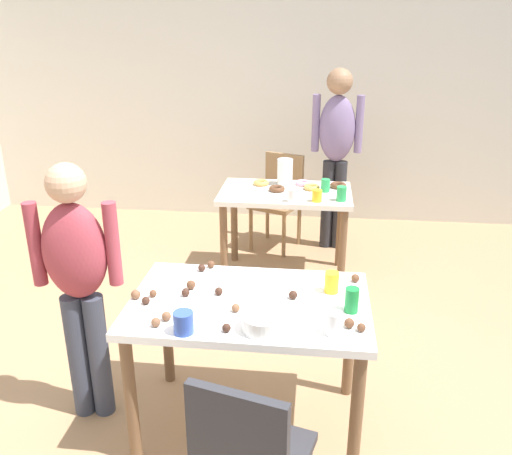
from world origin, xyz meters
The scene contains 39 objects.
ground_plane centered at (0.00, 0.00, 0.00)m, with size 6.40×6.40×0.00m, color #9E7A56.
wall_back centered at (0.00, 3.20, 1.30)m, with size 6.40×0.10×2.60m, color beige.
dining_table_near centered at (0.10, -0.15, 0.65)m, with size 1.18×0.76×0.75m.
dining_table_far centered at (0.16, 1.66, 0.63)m, with size 1.05×0.65×0.75m.
chair_far_table centered at (0.06, 2.34, 0.50)m, with size 0.52×0.52×0.87m.
person_girl_near centered at (-0.77, -0.15, 0.84)m, with size 0.46×0.24×1.42m.
person_adult_far centered at (0.56, 2.35, 1.00)m, with size 0.45×0.23×1.65m.
mixing_bowl centered at (0.19, -0.40, 0.79)m, with size 0.19×0.19×0.07m, color white.
soda_can centered at (0.59, -0.20, 0.81)m, with size 0.07×0.07×0.12m, color #198438.
fork_near centered at (0.10, -0.14, 0.75)m, with size 0.17×0.02×0.01m, color silver.
cup_near_0 centered at (0.50, -0.01, 0.80)m, with size 0.07×0.07×0.11m, color yellow.
cup_near_1 centered at (-0.15, -0.47, 0.80)m, with size 0.09×0.09×0.10m, color #3351B2.
cup_near_2 centered at (0.51, -0.41, 0.80)m, with size 0.07×0.07×0.11m, color white.
cake_ball_0 centered at (-0.21, -0.06, 0.77)m, with size 0.05×0.05×0.05m, color brown.
cake_ball_1 centered at (-0.40, -0.24, 0.77)m, with size 0.04×0.04×0.04m, color #3D2319.
cake_ball_2 centered at (-0.26, -0.38, 0.77)m, with size 0.04×0.04×0.04m, color brown.
cake_ball_3 centered at (0.05, -0.26, 0.77)m, with size 0.04×0.04×0.04m, color brown.
cake_ball_4 centered at (0.63, -0.37, 0.77)m, with size 0.04×0.04×0.04m, color brown.
cake_ball_5 centered at (-0.16, 0.20, 0.77)m, with size 0.04×0.04×0.04m, color brown.
cake_ball_6 centered at (-0.06, -0.11, 0.77)m, with size 0.04×0.04×0.04m, color #3D2319.
cake_ball_7 centered at (0.58, -0.34, 0.77)m, with size 0.05×0.05×0.05m, color brown.
cake_ball_8 centered at (0.31, -0.10, 0.77)m, with size 0.04×0.04×0.04m, color #3D2319.
cake_ball_9 centered at (-0.46, -0.19, 0.77)m, with size 0.05×0.05×0.05m, color brown.
cake_ball_10 centered at (0.03, -0.44, 0.77)m, with size 0.04×0.04×0.04m, color #3D2319.
cake_ball_11 centered at (-0.38, -0.16, 0.77)m, with size 0.04×0.04×0.04m, color brown.
cake_ball_12 centered at (-0.22, -0.14, 0.77)m, with size 0.04×0.04×0.04m, color #3D2319.
cake_ball_13 centered at (-0.29, -0.43, 0.77)m, with size 0.04×0.04×0.04m, color brown.
cake_ball_14 centered at (0.63, 0.12, 0.77)m, with size 0.04×0.04×0.04m, color brown.
cake_ball_15 centered at (-0.20, 0.15, 0.77)m, with size 0.04×0.04×0.04m, color #3D2319.
pitcher_far centered at (0.14, 1.85, 0.86)m, with size 0.13×0.13×0.22m, color white.
cup_far_0 centered at (0.23, 1.40, 0.80)m, with size 0.08×0.08×0.10m, color white.
cup_far_1 centered at (0.59, 1.47, 0.81)m, with size 0.07×0.07×0.11m, color green.
cup_far_2 centered at (0.41, 1.43, 0.80)m, with size 0.07×0.07×0.09m, color yellow.
cup_far_3 centered at (0.47, 1.69, 0.80)m, with size 0.07×0.07×0.10m, color green.
donut_far_0 centered at (-0.05, 1.81, 0.77)m, with size 0.13×0.13×0.04m, color gold.
donut_far_1 centered at (0.09, 1.66, 0.77)m, with size 0.13×0.13×0.04m, color brown.
donut_far_2 centered at (0.58, 1.81, 0.77)m, with size 0.13×0.13×0.04m, color brown.
donut_far_3 centered at (0.29, 1.85, 0.77)m, with size 0.12×0.12×0.04m, color pink.
donut_far_4 centered at (0.37, 1.73, 0.77)m, with size 0.13×0.13×0.04m, color gold.
Camera 1 is at (0.40, -2.48, 2.05)m, focal length 37.98 mm.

